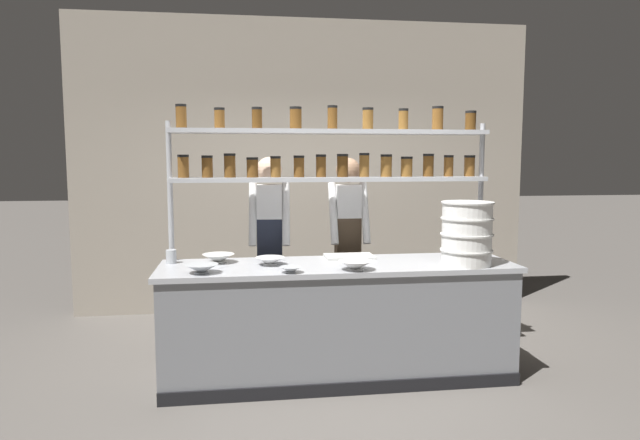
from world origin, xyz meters
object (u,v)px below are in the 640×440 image
(chef_left, at_px, (270,240))
(chef_center, at_px, (348,238))
(serving_cup_front, at_px, (171,257))
(prep_bowl_center_front, at_px, (202,269))
(prep_bowl_near_right, at_px, (356,266))
(spice_shelf_unit, at_px, (332,161))
(container_stack, at_px, (467,233))
(prep_bowl_far_left, at_px, (291,270))
(prep_bowl_near_left, at_px, (270,261))
(prep_bowl_center_back, at_px, (218,258))
(cutting_board, at_px, (349,257))

(chef_left, xyz_separation_m, chef_center, (0.71, 0.03, -0.01))
(serving_cup_front, bearing_deg, chef_center, 18.89)
(prep_bowl_center_front, xyz_separation_m, prep_bowl_near_right, (1.12, -0.04, 0.00))
(chef_center, bearing_deg, prep_bowl_near_right, -97.90)
(spice_shelf_unit, relative_size, prep_bowl_center_front, 11.06)
(container_stack, height_order, prep_bowl_near_right, container_stack)
(prep_bowl_center_front, relative_size, prep_bowl_near_right, 0.94)
(chef_left, xyz_separation_m, prep_bowl_far_left, (0.10, -0.99, -0.08))
(container_stack, xyz_separation_m, prep_bowl_near_left, (-1.50, 0.21, -0.22))
(spice_shelf_unit, bearing_deg, prep_bowl_near_left, -149.79)
(spice_shelf_unit, relative_size, chef_center, 1.52)
(chef_center, height_order, prep_bowl_center_front, chef_center)
(serving_cup_front, bearing_deg, spice_shelf_unit, 5.70)
(chef_center, distance_m, prep_bowl_center_back, 1.27)
(prep_bowl_near_left, bearing_deg, prep_bowl_center_front, -153.93)
(prep_bowl_center_front, height_order, prep_bowl_near_right, prep_bowl_near_right)
(prep_bowl_center_front, xyz_separation_m, prep_bowl_far_left, (0.63, -0.07, -0.01))
(container_stack, relative_size, prep_bowl_near_right, 1.93)
(prep_bowl_center_back, bearing_deg, spice_shelf_unit, 9.45)
(prep_bowl_near_left, xyz_separation_m, prep_bowl_far_left, (0.13, -0.32, -0.01))
(cutting_board, distance_m, prep_bowl_far_left, 0.76)
(spice_shelf_unit, xyz_separation_m, prep_bowl_center_front, (-1.04, -0.56, -0.77))
(serving_cup_front, bearing_deg, cutting_board, 1.40)
(container_stack, bearing_deg, prep_bowl_near_right, -174.83)
(cutting_board, distance_m, prep_bowl_near_left, 0.70)
(chef_center, relative_size, prep_bowl_far_left, 10.76)
(spice_shelf_unit, distance_m, prep_bowl_far_left, 1.08)
(prep_bowl_center_front, distance_m, prep_bowl_center_back, 0.42)
(chef_center, height_order, serving_cup_front, chef_center)
(prep_bowl_near_left, xyz_separation_m, prep_bowl_center_back, (-0.40, 0.16, 0.00))
(prep_bowl_near_left, bearing_deg, chef_left, 87.09)
(cutting_board, relative_size, prep_bowl_center_front, 1.67)
(prep_bowl_center_front, distance_m, prep_bowl_far_left, 0.64)
(spice_shelf_unit, distance_m, serving_cup_front, 1.51)
(spice_shelf_unit, bearing_deg, chef_left, 144.74)
(spice_shelf_unit, xyz_separation_m, prep_bowl_near_right, (0.08, -0.60, -0.77))
(chef_center, xyz_separation_m, serving_cup_front, (-1.51, -0.52, -0.04))
(chef_center, distance_m, cutting_board, 0.50)
(prep_bowl_near_right, distance_m, serving_cup_front, 1.46)
(cutting_board, xyz_separation_m, prep_bowl_near_right, (-0.05, -0.51, 0.02))
(spice_shelf_unit, xyz_separation_m, serving_cup_front, (-1.30, -0.13, -0.75))
(container_stack, distance_m, prep_bowl_far_left, 1.40)
(chef_center, distance_m, prep_bowl_center_front, 1.57)
(prep_bowl_center_front, bearing_deg, prep_bowl_near_right, -2.20)
(spice_shelf_unit, bearing_deg, chef_center, 61.42)
(container_stack, height_order, prep_bowl_near_left, container_stack)
(spice_shelf_unit, bearing_deg, prep_bowl_near_right, -82.53)
(prep_bowl_near_right, bearing_deg, prep_bowl_center_front, 177.80)
(prep_bowl_near_left, distance_m, prep_bowl_center_front, 0.56)
(chef_center, bearing_deg, prep_bowl_near_left, -137.15)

